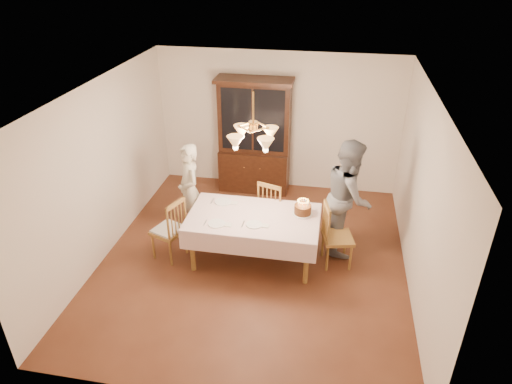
% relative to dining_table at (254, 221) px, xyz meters
% --- Properties ---
extents(ground, '(5.00, 5.00, 0.00)m').
position_rel_dining_table_xyz_m(ground, '(0.00, 0.00, -0.68)').
color(ground, '#522817').
rests_on(ground, ground).
extents(room_shell, '(5.00, 5.00, 5.00)m').
position_rel_dining_table_xyz_m(room_shell, '(0.00, 0.00, 0.90)').
color(room_shell, white).
rests_on(room_shell, ground).
extents(dining_table, '(1.90, 1.10, 0.76)m').
position_rel_dining_table_xyz_m(dining_table, '(0.00, 0.00, 0.00)').
color(dining_table, brown).
rests_on(dining_table, ground).
extents(china_hutch, '(1.38, 0.54, 2.16)m').
position_rel_dining_table_xyz_m(china_hutch, '(-0.40, 2.25, 0.36)').
color(china_hutch, black).
rests_on(china_hutch, ground).
extents(chair_far_side, '(0.55, 0.54, 1.00)m').
position_rel_dining_table_xyz_m(chair_far_side, '(0.19, 0.73, -0.24)').
color(chair_far_side, brown).
rests_on(chair_far_side, ground).
extents(chair_left_end, '(0.55, 0.56, 1.00)m').
position_rel_dining_table_xyz_m(chair_left_end, '(-1.26, -0.15, -0.23)').
color(chair_left_end, brown).
rests_on(chair_left_end, ground).
extents(chair_right_end, '(0.51, 0.52, 1.00)m').
position_rel_dining_table_xyz_m(chair_right_end, '(1.22, 0.12, -0.24)').
color(chair_right_end, brown).
rests_on(chair_right_end, ground).
extents(elderly_woman, '(0.63, 0.67, 1.53)m').
position_rel_dining_table_xyz_m(elderly_woman, '(-1.15, 0.59, 0.08)').
color(elderly_woman, beige).
rests_on(elderly_woman, ground).
extents(adult_in_grey, '(0.71, 0.90, 1.79)m').
position_rel_dining_table_xyz_m(adult_in_grey, '(1.34, 0.59, 0.21)').
color(adult_in_grey, slate).
rests_on(adult_in_grey, ground).
extents(birthday_cake, '(0.30, 0.30, 0.23)m').
position_rel_dining_table_xyz_m(birthday_cake, '(0.69, 0.19, 0.15)').
color(birthday_cake, white).
rests_on(birthday_cake, dining_table).
extents(place_setting_near_left, '(0.39, 0.24, 0.02)m').
position_rel_dining_table_xyz_m(place_setting_near_left, '(-0.46, -0.30, 0.08)').
color(place_setting_near_left, white).
rests_on(place_setting_near_left, dining_table).
extents(place_setting_near_right, '(0.38, 0.23, 0.02)m').
position_rel_dining_table_xyz_m(place_setting_near_right, '(0.07, -0.23, 0.08)').
color(place_setting_near_right, white).
rests_on(place_setting_near_right, dining_table).
extents(place_setting_far_left, '(0.40, 0.26, 0.02)m').
position_rel_dining_table_xyz_m(place_setting_far_left, '(-0.52, 0.31, 0.08)').
color(place_setting_far_left, white).
rests_on(place_setting_far_left, dining_table).
extents(chandelier, '(0.62, 0.62, 0.73)m').
position_rel_dining_table_xyz_m(chandelier, '(-0.00, -0.00, 1.29)').
color(chandelier, '#BF8C3F').
rests_on(chandelier, ground).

